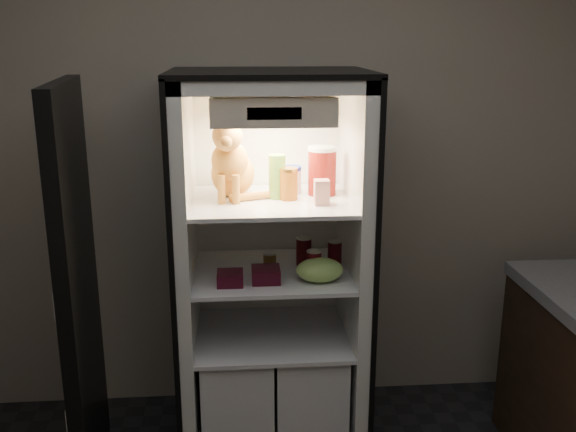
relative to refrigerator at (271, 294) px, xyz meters
name	(u,v)px	position (x,y,z in m)	size (l,w,h in m)	color
room_shell	(299,200)	(0.00, -1.38, 0.83)	(3.60, 3.60, 3.60)	white
refrigerator	(271,294)	(0.00, 0.00, 0.00)	(0.90, 0.72, 1.88)	white
fridge_door	(80,301)	(-0.84, -0.31, 0.12)	(0.16, 0.87, 1.85)	black
tabby_cat	(232,166)	(-0.18, -0.02, 0.65)	(0.34, 0.39, 0.41)	#B95C17
parmesan_shaker	(277,176)	(0.03, -0.04, 0.60)	(0.08, 0.08, 0.21)	green
mayo_tub	(292,180)	(0.11, 0.05, 0.56)	(0.09, 0.09, 0.13)	white
salsa_jar	(289,184)	(0.08, -0.07, 0.57)	(0.08, 0.08, 0.15)	maroon
pepper_jar	(322,171)	(0.25, 0.02, 0.61)	(0.14, 0.14, 0.23)	maroon
cream_carton	(322,192)	(0.22, -0.17, 0.55)	(0.07, 0.07, 0.11)	white
soda_can_a	(304,251)	(0.16, 0.00, 0.22)	(0.08, 0.08, 0.14)	black
soda_can_b	(335,254)	(0.31, -0.03, 0.21)	(0.07, 0.07, 0.13)	black
soda_can_c	(314,264)	(0.19, -0.17, 0.21)	(0.07, 0.07, 0.13)	black
condiment_jar	(270,261)	(-0.01, -0.05, 0.19)	(0.06, 0.06, 0.09)	brown
grape_bag	(320,270)	(0.21, -0.22, 0.20)	(0.22, 0.16, 0.11)	#84BF59
berry_box_left	(230,278)	(-0.20, -0.23, 0.18)	(0.12, 0.12, 0.06)	#510D21
berry_box_right	(266,275)	(-0.03, -0.20, 0.18)	(0.13, 0.13, 0.06)	#510D21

